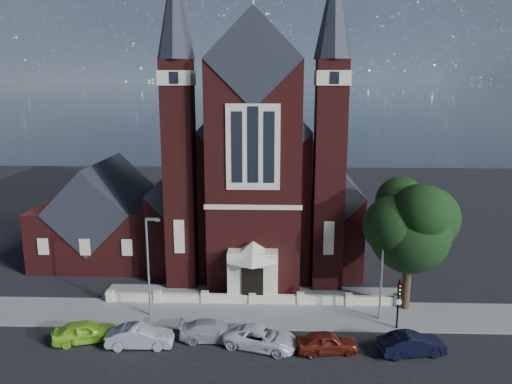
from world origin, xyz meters
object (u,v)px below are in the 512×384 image
(traffic_signal, at_px, (399,298))
(car_silver_a, at_px, (140,336))
(car_white_suv, at_px, (261,338))
(car_dark_red, at_px, (327,342))
(car_navy, at_px, (412,344))
(street_lamp_right, at_px, (383,264))
(street_tree, at_px, (412,229))
(parish_hall, at_px, (105,219))
(street_lamp_left, at_px, (149,262))
(car_silver_b, at_px, (213,331))
(car_lime_van, at_px, (85,331))
(church, at_px, (258,173))

(traffic_signal, height_order, car_silver_a, traffic_signal)
(traffic_signal, height_order, car_white_suv, traffic_signal)
(car_dark_red, relative_size, car_navy, 0.94)
(car_white_suv, xyz_separation_m, car_navy, (10.29, -0.59, 0.03))
(street_lamp_right, bearing_deg, street_tree, 34.26)
(parish_hall, height_order, car_white_suv, parish_hall)
(street_lamp_right, distance_m, car_dark_red, 7.80)
(car_dark_red, bearing_deg, street_lamp_left, 62.48)
(car_dark_red, bearing_deg, traffic_signal, -66.88)
(car_silver_a, relative_size, car_white_suv, 0.89)
(car_silver_b, bearing_deg, street_tree, -72.48)
(street_tree, relative_size, car_silver_a, 2.31)
(car_navy, bearing_deg, car_lime_van, 77.79)
(parish_hall, distance_m, traffic_signal, 31.20)
(street_lamp_right, bearing_deg, car_lime_van, -169.60)
(street_lamp_right, bearing_deg, car_silver_a, -165.49)
(traffic_signal, xyz_separation_m, car_silver_b, (-13.60, -1.89, -1.88))
(street_tree, height_order, traffic_signal, street_tree)
(car_white_suv, bearing_deg, street_lamp_left, 79.85)
(street_tree, height_order, car_silver_a, street_tree)
(traffic_signal, distance_m, car_navy, 3.87)
(street_lamp_left, xyz_separation_m, car_silver_b, (5.31, -3.46, -3.89))
(car_silver_a, bearing_deg, car_lime_van, 79.01)
(street_lamp_left, bearing_deg, car_lime_van, -133.59)
(traffic_signal, relative_size, car_silver_b, 0.82)
(car_lime_van, relative_size, car_dark_red, 1.05)
(church, bearing_deg, parish_hall, -162.84)
(church, distance_m, street_lamp_left, 20.84)
(street_tree, bearing_deg, car_dark_red, -137.57)
(street_lamp_right, bearing_deg, traffic_signal, -59.99)
(street_lamp_left, relative_size, car_silver_b, 1.66)
(car_silver_a, bearing_deg, street_tree, -75.69)
(car_navy, bearing_deg, traffic_signal, -6.93)
(street_tree, bearing_deg, church, 126.17)
(parish_hall, height_order, car_dark_red, parish_hall)
(traffic_signal, distance_m, car_lime_van, 22.92)
(street_lamp_right, height_order, car_navy, street_lamp_right)
(parish_hall, bearing_deg, car_lime_van, -76.63)
(parish_hall, distance_m, street_lamp_right, 29.62)
(church, xyz_separation_m, car_dark_red, (5.39, -23.82, -7.45))
(traffic_signal, relative_size, car_dark_red, 0.93)
(church, bearing_deg, car_white_suv, -87.84)
(car_lime_van, bearing_deg, car_silver_b, -103.91)
(parish_hall, distance_m, car_navy, 33.30)
(car_navy, bearing_deg, car_silver_a, 79.02)
(parish_hall, distance_m, car_white_suv, 25.18)
(car_silver_b, bearing_deg, parish_hall, 36.23)
(car_silver_a, height_order, car_navy, car_silver_a)
(street_lamp_left, relative_size, car_lime_van, 1.80)
(street_lamp_left, height_order, car_dark_red, street_lamp_left)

